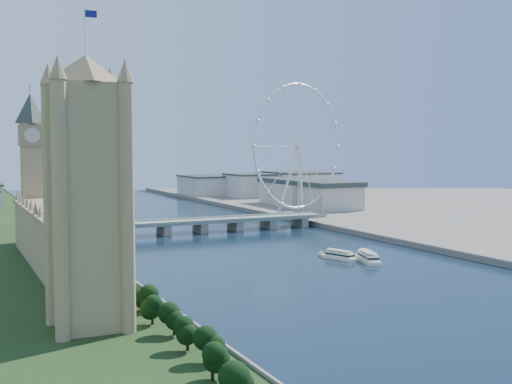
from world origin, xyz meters
TOP-DOWN VIEW (x-y plane):
  - ground at (0.00, 0.00)m, footprint 2000.00×2000.00m
  - tree_row at (-113.00, 66.00)m, footprint 7.53×199.53m
  - victoria_tower at (-135.00, 55.00)m, footprint 28.16×28.16m
  - parliament_range at (-128.00, 170.00)m, footprint 24.00×200.00m
  - big_ben at (-128.00, 278.00)m, footprint 20.02×20.02m
  - westminster_bridge at (0.00, 300.00)m, footprint 220.00×22.00m
  - london_eye at (119.98, 355.08)m, footprint 113.60×39.12m
  - county_hall at (175.00, 430.00)m, footprint 54.00×144.00m
  - city_skyline at (39.22, 560.08)m, footprint 505.00×280.00m
  - tour_boat_near at (31.64, 149.07)m, footprint 14.59×27.85m
  - tour_boat_far at (41.97, 134.84)m, footprint 16.15×31.02m

SIDE VIEW (x-z plane):
  - ground at x=0.00m, z-range 0.00..0.00m
  - county_hall at x=175.00m, z-range -17.50..17.50m
  - tour_boat_near at x=31.64m, z-range -2.97..2.97m
  - tour_boat_far at x=41.97m, z-range -3.33..3.33m
  - westminster_bridge at x=0.00m, z-range 1.88..11.38m
  - tree_row at x=-113.00m, z-range -0.76..17.92m
  - city_skyline at x=39.22m, z-range 0.96..32.96m
  - parliament_range at x=-128.00m, z-range -16.52..53.48m
  - victoria_tower at x=-135.00m, z-range -1.51..110.49m
  - big_ben at x=-128.00m, z-range 11.57..121.57m
  - london_eye at x=119.98m, z-range 5.37..129.67m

